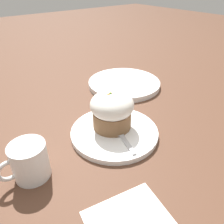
# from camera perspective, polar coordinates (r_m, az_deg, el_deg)

# --- Properties ---
(ground_plane) EXTENTS (4.00, 4.00, 0.00)m
(ground_plane) POSITION_cam_1_polar(r_m,az_deg,el_deg) (0.55, 0.63, -5.80)
(ground_plane) COLOR #513323
(dessert_plate) EXTENTS (0.22, 0.22, 0.01)m
(dessert_plate) POSITION_cam_1_polar(r_m,az_deg,el_deg) (0.55, 0.64, -5.26)
(dessert_plate) COLOR white
(dessert_plate) RESTS_ON ground_plane
(carrot_cake) EXTENTS (0.11, 0.11, 0.10)m
(carrot_cake) POSITION_cam_1_polar(r_m,az_deg,el_deg) (0.53, -0.00, 0.54)
(carrot_cake) COLOR brown
(carrot_cake) RESTS_ON dessert_plate
(spoon) EXTENTS (0.05, 0.11, 0.01)m
(spoon) POSITION_cam_1_polar(r_m,az_deg,el_deg) (0.53, 2.33, -5.80)
(spoon) COLOR #B7B7BC
(spoon) RESTS_ON dessert_plate
(coffee_cup) EXTENTS (0.10, 0.07, 0.08)m
(coffee_cup) POSITION_cam_1_polar(r_m,az_deg,el_deg) (0.46, -20.77, -12.09)
(coffee_cup) COLOR white
(coffee_cup) RESTS_ON ground_plane
(side_plate) EXTENTS (0.25, 0.25, 0.02)m
(side_plate) POSITION_cam_1_polar(r_m,az_deg,el_deg) (0.79, 3.18, 7.48)
(side_plate) COLOR white
(side_plate) RESTS_ON ground_plane
(paper_napkin) EXTENTS (0.15, 0.14, 0.00)m
(paper_napkin) POSITION_cam_1_polar(r_m,az_deg,el_deg) (0.40, 4.90, -27.02)
(paper_napkin) COLOR white
(paper_napkin) RESTS_ON ground_plane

